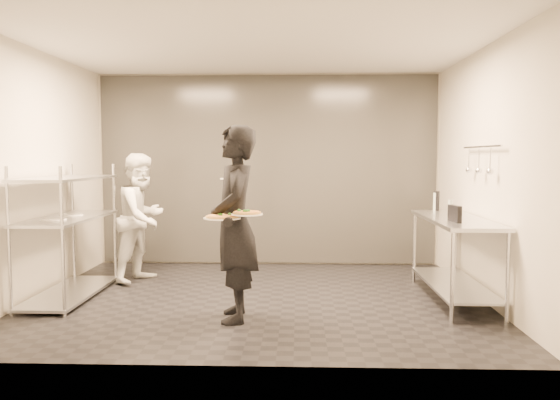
{
  "coord_description": "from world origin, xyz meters",
  "views": [
    {
      "loc": [
        0.45,
        -6.03,
        1.59
      ],
      "look_at": [
        0.24,
        0.15,
        1.1
      ],
      "focal_mm": 35.0,
      "sensor_mm": 36.0,
      "label": 1
    }
  ],
  "objects_px": {
    "bottle_dark": "(436,201)",
    "salad_plate": "(234,177)",
    "bottle_green": "(436,202)",
    "chef": "(142,218)",
    "bottle_clear": "(450,208)",
    "prep_counter": "(455,244)",
    "pass_rack": "(68,230)",
    "pizza_plate_near": "(222,217)",
    "pos_monitor": "(455,214)",
    "pizza_plate_far": "(247,213)",
    "waiter": "(235,223)"
  },
  "relations": [
    {
      "from": "prep_counter",
      "to": "pos_monitor",
      "type": "distance_m",
      "value": 0.56
    },
    {
      "from": "chef",
      "to": "salad_plate",
      "type": "height_order",
      "value": "chef"
    },
    {
      "from": "pizza_plate_near",
      "to": "salad_plate",
      "type": "bearing_deg",
      "value": 83.14
    },
    {
      "from": "pizza_plate_near",
      "to": "bottle_green",
      "type": "relative_size",
      "value": 1.55
    },
    {
      "from": "pass_rack",
      "to": "chef",
      "type": "height_order",
      "value": "chef"
    },
    {
      "from": "pizza_plate_near",
      "to": "salad_plate",
      "type": "xyz_separation_m",
      "value": [
        0.06,
        0.5,
        0.36
      ]
    },
    {
      "from": "chef",
      "to": "bottle_clear",
      "type": "xyz_separation_m",
      "value": [
        3.72,
        -0.67,
        0.2
      ]
    },
    {
      "from": "chef",
      "to": "bottle_clear",
      "type": "distance_m",
      "value": 3.78
    },
    {
      "from": "prep_counter",
      "to": "bottle_dark",
      "type": "bearing_deg",
      "value": 90.69
    },
    {
      "from": "pos_monitor",
      "to": "bottle_green",
      "type": "distance_m",
      "value": 1.19
    },
    {
      "from": "pass_rack",
      "to": "bottle_dark",
      "type": "relative_size",
      "value": 6.54
    },
    {
      "from": "pass_rack",
      "to": "waiter",
      "type": "xyz_separation_m",
      "value": [
        1.98,
        -0.8,
        0.18
      ]
    },
    {
      "from": "pos_monitor",
      "to": "bottle_clear",
      "type": "bearing_deg",
      "value": 70.41
    },
    {
      "from": "pass_rack",
      "to": "bottle_clear",
      "type": "xyz_separation_m",
      "value": [
        4.32,
        0.17,
        0.24
      ]
    },
    {
      "from": "salad_plate",
      "to": "pizza_plate_far",
      "type": "bearing_deg",
      "value": -71.73
    },
    {
      "from": "pass_rack",
      "to": "prep_counter",
      "type": "bearing_deg",
      "value": 0.03
    },
    {
      "from": "pos_monitor",
      "to": "bottle_green",
      "type": "bearing_deg",
      "value": 76.5
    },
    {
      "from": "salad_plate",
      "to": "prep_counter",
      "type": "bearing_deg",
      "value": 11.8
    },
    {
      "from": "chef",
      "to": "pizza_plate_far",
      "type": "xyz_separation_m",
      "value": [
        1.53,
        -1.87,
        0.26
      ]
    },
    {
      "from": "prep_counter",
      "to": "pos_monitor",
      "type": "xyz_separation_m",
      "value": [
        -0.12,
        -0.39,
        0.38
      ]
    },
    {
      "from": "bottle_clear",
      "to": "bottle_green",
      "type": "bearing_deg",
      "value": 90.51
    },
    {
      "from": "pizza_plate_near",
      "to": "waiter",
      "type": "bearing_deg",
      "value": 63.11
    },
    {
      "from": "salad_plate",
      "to": "bottle_clear",
      "type": "relative_size",
      "value": 1.57
    },
    {
      "from": "pizza_plate_near",
      "to": "salad_plate",
      "type": "height_order",
      "value": "salad_plate"
    },
    {
      "from": "chef",
      "to": "bottle_green",
      "type": "height_order",
      "value": "chef"
    },
    {
      "from": "bottle_clear",
      "to": "bottle_dark",
      "type": "height_order",
      "value": "bottle_dark"
    },
    {
      "from": "pass_rack",
      "to": "pizza_plate_far",
      "type": "bearing_deg",
      "value": -25.96
    },
    {
      "from": "chef",
      "to": "pos_monitor",
      "type": "distance_m",
      "value": 3.82
    },
    {
      "from": "pizza_plate_near",
      "to": "pizza_plate_far",
      "type": "bearing_deg",
      "value": -10.94
    },
    {
      "from": "prep_counter",
      "to": "salad_plate",
      "type": "xyz_separation_m",
      "value": [
        -2.38,
        -0.5,
        0.76
      ]
    },
    {
      "from": "salad_plate",
      "to": "pos_monitor",
      "type": "height_order",
      "value": "salad_plate"
    },
    {
      "from": "bottle_dark",
      "to": "pass_rack",
      "type": "bearing_deg",
      "value": -169.48
    },
    {
      "from": "waiter",
      "to": "bottle_green",
      "type": "relative_size",
      "value": 8.4
    },
    {
      "from": "prep_counter",
      "to": "bottle_clear",
      "type": "distance_m",
      "value": 0.42
    },
    {
      "from": "pizza_plate_far",
      "to": "bottle_green",
      "type": "bearing_deg",
      "value": 40.1
    },
    {
      "from": "bottle_green",
      "to": "chef",
      "type": "bearing_deg",
      "value": 179.45
    },
    {
      "from": "prep_counter",
      "to": "waiter",
      "type": "xyz_separation_m",
      "value": [
        -2.35,
        -0.81,
        0.32
      ]
    },
    {
      "from": "waiter",
      "to": "chef",
      "type": "bearing_deg",
      "value": -147.8
    },
    {
      "from": "pass_rack",
      "to": "pos_monitor",
      "type": "distance_m",
      "value": 4.23
    },
    {
      "from": "pass_rack",
      "to": "prep_counter",
      "type": "relative_size",
      "value": 0.89
    },
    {
      "from": "bottle_dark",
      "to": "bottle_clear",
      "type": "bearing_deg",
      "value": -90.36
    },
    {
      "from": "pass_rack",
      "to": "pizza_plate_near",
      "type": "bearing_deg",
      "value": -27.65
    },
    {
      "from": "bottle_dark",
      "to": "salad_plate",
      "type": "bearing_deg",
      "value": -151.32
    },
    {
      "from": "pizza_plate_far",
      "to": "salad_plate",
      "type": "distance_m",
      "value": 0.65
    },
    {
      "from": "bottle_green",
      "to": "bottle_dark",
      "type": "bearing_deg",
      "value": 0.0
    },
    {
      "from": "prep_counter",
      "to": "bottle_clear",
      "type": "bearing_deg",
      "value": 94.76
    },
    {
      "from": "bottle_clear",
      "to": "bottle_dark",
      "type": "bearing_deg",
      "value": 89.64
    },
    {
      "from": "chef",
      "to": "bottle_clear",
      "type": "relative_size",
      "value": 8.75
    },
    {
      "from": "salad_plate",
      "to": "waiter",
      "type": "bearing_deg",
      "value": -83.52
    },
    {
      "from": "prep_counter",
      "to": "pizza_plate_near",
      "type": "height_order",
      "value": "pizza_plate_near"
    }
  ]
}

